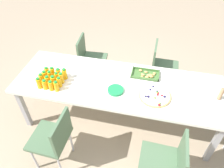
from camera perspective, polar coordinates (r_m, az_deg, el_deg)
The scene contains 27 objects.
ground_plane at distance 3.12m, azimuth 1.39°, elevation -9.60°, with size 12.00×12.00×0.00m, color tan.
party_table at distance 2.62m, azimuth 1.63°, elevation -0.65°, with size 2.55×0.86×0.72m.
chair_near_left at distance 2.43m, azimuth -15.43°, elevation -13.71°, with size 0.41×0.41×0.83m.
chair_near_right at distance 2.27m, azimuth 14.71°, elevation -19.66°, with size 0.41×0.41×0.83m.
chair_far_right at distance 3.32m, azimuth 13.14°, elevation 5.20°, with size 0.41×0.41×0.83m.
chair_far_left at distance 3.41m, azimuth -6.20°, elevation 7.28°, with size 0.43×0.43×0.83m.
juice_bottle_0 at distance 2.62m, azimuth -19.16°, elevation 0.19°, with size 0.06×0.06×0.15m.
juice_bottle_1 at distance 2.59m, azimuth -17.70°, elevation -0.14°, with size 0.06×0.06×0.13m.
juice_bottle_2 at distance 2.55m, azimuth -16.21°, elevation -0.44°, with size 0.06×0.06×0.13m.
juice_bottle_3 at distance 2.52m, azimuth -14.83°, elevation -0.61°, with size 0.06×0.06×0.14m.
juice_bottle_4 at distance 2.67m, azimuth -18.53°, elevation 1.28°, with size 0.06×0.06×0.15m.
juice_bottle_5 at distance 2.63m, azimuth -17.04°, elevation 0.86°, with size 0.06×0.06×0.13m.
juice_bottle_6 at distance 2.60m, azimuth -15.62°, elevation 0.77°, with size 0.06×0.06×0.15m.
juice_bottle_7 at distance 2.57m, azimuth -14.08°, elevation 0.49°, with size 0.05×0.05×0.14m.
juice_bottle_8 at distance 2.71m, azimuth -17.75°, elevation 2.13°, with size 0.06×0.06×0.13m.
juice_bottle_9 at distance 2.68m, azimuth -16.43°, elevation 2.08°, with size 0.05×0.05×0.14m.
juice_bottle_10 at distance 2.65m, azimuth -14.74°, elevation 1.77°, with size 0.05×0.05×0.13m.
juice_bottle_11 at distance 2.61m, azimuth -13.55°, elevation 1.57°, with size 0.06×0.06×0.15m.
juice_bottle_12 at distance 2.76m, azimuth -17.18°, elevation 3.14°, with size 0.06×0.06×0.13m.
juice_bottle_13 at distance 2.72m, azimuth -15.77°, elevation 3.03°, with size 0.06×0.06×0.15m.
juice_bottle_14 at distance 2.70m, azimuth -14.26°, elevation 2.79°, with size 0.06×0.06×0.14m.
juice_bottle_15 at distance 2.66m, azimuth -12.71°, elevation 2.67°, with size 0.06×0.06×0.15m.
fruit_pizza at distance 2.46m, azimuth 11.53°, elevation -3.07°, with size 0.37×0.37×0.05m.
snack_tray at distance 2.71m, azimuth 9.14°, elevation 2.56°, with size 0.35×0.20×0.04m.
plate_stack at distance 2.47m, azimuth 0.97°, elevation -1.68°, with size 0.19×0.19×0.03m.
napkin_stack at distance 2.64m, azimuth 19.69°, elevation -1.38°, with size 0.15×0.15×0.01m, color white.
cardboard_tube at distance 2.63m, azimuth 27.42°, elevation -2.42°, with size 0.04×0.04×0.16m, color #9E7A56.
Camera 1 is at (0.35, -1.87, 2.47)m, focal length 33.76 mm.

